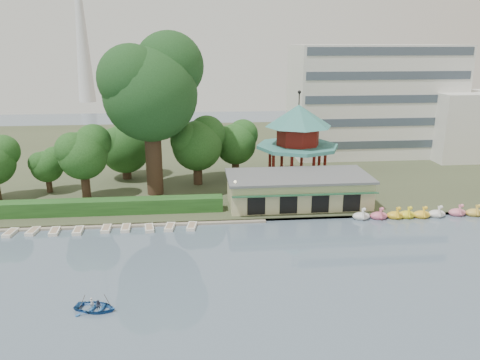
{
  "coord_description": "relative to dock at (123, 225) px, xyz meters",
  "views": [
    {
      "loc": [
        -3.1,
        -35.48,
        20.91
      ],
      "look_at": [
        2.0,
        18.0,
        5.0
      ],
      "focal_mm": 35.0,
      "sensor_mm": 36.0,
      "label": 1
    }
  ],
  "objects": [
    {
      "name": "big_tree",
      "position": [
        3.17,
        11.0,
        15.2
      ],
      "size": [
        13.77,
        12.83,
        22.04
      ],
      "color": "#3A281C",
      "rests_on": "shore"
    },
    {
      "name": "shore",
      "position": [
        12.0,
        34.8,
        0.08
      ],
      "size": [
        220.0,
        70.0,
        0.4
      ],
      "primitive_type": "cube",
      "color": "#424930",
      "rests_on": "ground"
    },
    {
      "name": "broadcast_tower",
      "position": [
        -30.0,
        122.8,
        33.86
      ],
      "size": [
        8.0,
        8.0,
        96.0
      ],
      "color": "silver",
      "rests_on": "ground"
    },
    {
      "name": "hedge",
      "position": [
        -3.0,
        3.3,
        1.18
      ],
      "size": [
        30.0,
        2.0,
        1.8
      ],
      "primitive_type": "cube",
      "color": "#24521E",
      "rests_on": "shore"
    },
    {
      "name": "pavilion",
      "position": [
        24.0,
        14.8,
        7.36
      ],
      "size": [
        12.4,
        12.4,
        13.5
      ],
      "color": "#BEB988",
      "rests_on": "shore"
    },
    {
      "name": "rowboat_with_passengers",
      "position": [
        0.39,
        -18.36,
        0.37
      ],
      "size": [
        5.49,
        4.52,
        2.01
      ],
      "color": "#23589C",
      "rests_on": "ground"
    },
    {
      "name": "lamp_post",
      "position": [
        13.5,
        1.8,
        3.22
      ],
      "size": [
        0.36,
        0.36,
        4.28
      ],
      "color": "black",
      "rests_on": "shore"
    },
    {
      "name": "office_building",
      "position": [
        44.67,
        31.8,
        9.61
      ],
      "size": [
        38.0,
        18.0,
        20.0
      ],
      "color": "silver",
      "rests_on": "shore"
    },
    {
      "name": "boathouse",
      "position": [
        22.0,
        4.77,
        2.25
      ],
      "size": [
        18.6,
        9.39,
        3.9
      ],
      "color": "#BEB988",
      "rests_on": "shore"
    },
    {
      "name": "small_trees",
      "position": [
        0.22,
        14.87,
        6.04
      ],
      "size": [
        39.81,
        17.12,
        10.13
      ],
      "color": "#3A281C",
      "rests_on": "shore"
    },
    {
      "name": "moored_rowboats",
      "position": [
        -3.37,
        -1.43,
        0.06
      ],
      "size": [
        24.15,
        2.77,
        0.36
      ],
      "color": "silver",
      "rests_on": "ground"
    },
    {
      "name": "swan_boats",
      "position": [
        38.28,
        -0.69,
        0.28
      ],
      "size": [
        21.81,
        2.11,
        1.92
      ],
      "color": "silver",
      "rests_on": "ground"
    },
    {
      "name": "dock",
      "position": [
        0.0,
        0.0,
        0.0
      ],
      "size": [
        34.0,
        1.6,
        0.24
      ],
      "primitive_type": "cube",
      "color": "gray",
      "rests_on": "ground"
    },
    {
      "name": "ground_plane",
      "position": [
        12.0,
        -17.2,
        -0.12
      ],
      "size": [
        220.0,
        220.0,
        0.0
      ],
      "primitive_type": "plane",
      "color": "slate",
      "rests_on": "ground"
    },
    {
      "name": "embankment",
      "position": [
        12.0,
        0.1,
        0.03
      ],
      "size": [
        220.0,
        0.6,
        0.3
      ],
      "primitive_type": "cube",
      "color": "gray",
      "rests_on": "ground"
    }
  ]
}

